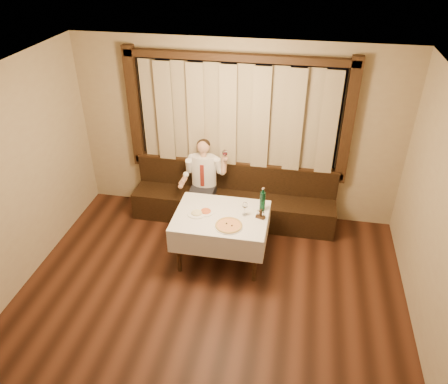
% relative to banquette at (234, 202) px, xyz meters
% --- Properties ---
extents(room, '(5.01, 6.01, 2.81)m').
position_rel_banquette_xyz_m(room, '(-0.00, -1.75, 1.19)').
color(room, black).
rests_on(room, ground).
extents(banquette, '(3.20, 0.61, 0.94)m').
position_rel_banquette_xyz_m(banquette, '(0.00, 0.00, 0.00)').
color(banquette, black).
rests_on(banquette, ground).
extents(dining_table, '(1.27, 0.97, 0.76)m').
position_rel_banquette_xyz_m(dining_table, '(0.00, -1.02, 0.34)').
color(dining_table, black).
rests_on(dining_table, ground).
extents(pizza, '(0.37, 0.37, 0.04)m').
position_rel_banquette_xyz_m(pizza, '(0.15, -1.26, 0.46)').
color(pizza, white).
rests_on(pizza, dining_table).
extents(pasta_red, '(0.24, 0.24, 0.08)m').
position_rel_banquette_xyz_m(pasta_red, '(-0.22, -1.00, 0.48)').
color(pasta_red, white).
rests_on(pasta_red, dining_table).
extents(pasta_cream, '(0.25, 0.25, 0.09)m').
position_rel_banquette_xyz_m(pasta_cream, '(-0.33, -1.06, 0.48)').
color(pasta_cream, white).
rests_on(pasta_cream, dining_table).
extents(green_bottle, '(0.08, 0.08, 0.35)m').
position_rel_banquette_xyz_m(green_bottle, '(0.53, -0.80, 0.59)').
color(green_bottle, '#104C2D').
rests_on(green_bottle, dining_table).
extents(table_wine_glass, '(0.08, 0.08, 0.21)m').
position_rel_banquette_xyz_m(table_wine_glass, '(0.31, -0.97, 0.60)').
color(table_wine_glass, white).
rests_on(table_wine_glass, dining_table).
extents(cruet_caddy, '(0.13, 0.10, 0.13)m').
position_rel_banquette_xyz_m(cruet_caddy, '(0.53, -1.00, 0.49)').
color(cruet_caddy, black).
rests_on(cruet_caddy, dining_table).
extents(seated_man, '(0.73, 0.55, 1.36)m').
position_rel_banquette_xyz_m(seated_man, '(-0.47, -0.09, 0.49)').
color(seated_man, black).
rests_on(seated_man, ground).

